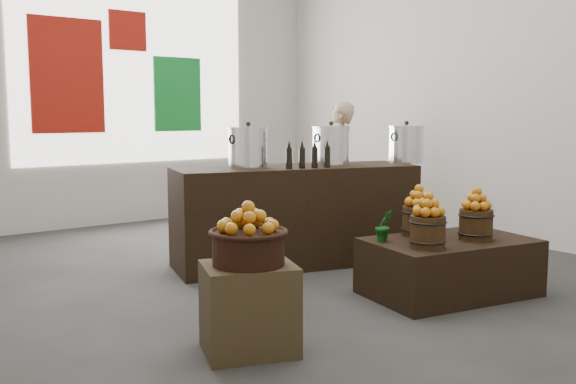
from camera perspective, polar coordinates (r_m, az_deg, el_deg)
ground at (r=5.75m, az=-1.16°, el=-7.52°), size 7.00×7.00×0.00m
back_wall at (r=8.66m, az=-15.30°, el=10.46°), size 6.00×0.04×4.00m
back_opening at (r=8.76m, az=-13.40°, el=10.47°), size 3.20×0.02×2.40m
deco_red_left at (r=8.41m, az=-19.03°, el=9.75°), size 0.90×0.04×1.40m
deco_green_right at (r=9.00m, az=-9.79°, el=8.55°), size 0.70×0.04×1.00m
deco_red_upper at (r=8.75m, az=-14.08°, el=13.74°), size 0.50×0.04×0.50m
crate at (r=3.94m, az=-3.48°, el=-10.29°), size 0.67×0.61×0.54m
wicker_basket at (r=3.85m, az=-3.53°, el=-5.02°), size 0.43×0.43×0.20m
apples_in_basket at (r=3.81m, az=-3.55°, el=-2.23°), size 0.34×0.34×0.18m
display_table at (r=5.31m, az=14.13°, el=-6.48°), size 1.43×1.04×0.45m
apple_bucket_front_left at (r=4.87m, az=12.31°, el=-3.48°), size 0.26×0.26×0.24m
apples_in_bucket_front_left at (r=4.84m, az=12.37°, el=-1.07°), size 0.19×0.19×0.17m
apple_bucket_front_right at (r=5.28m, az=16.36°, el=-2.80°), size 0.26×0.26×0.24m
apples_in_bucket_front_right at (r=5.25m, az=16.43°, el=-0.57°), size 0.19×0.19×0.17m
apple_bucket_rear at (r=5.34m, az=11.51°, el=-2.54°), size 0.26×0.26×0.24m
apples_in_bucket_rear at (r=5.31m, az=11.56°, el=-0.33°), size 0.19×0.19×0.17m
herb_garnish_right at (r=5.63m, az=16.18°, el=-1.98°), size 0.26×0.23×0.28m
herb_garnish_left at (r=5.05m, az=8.53°, el=-2.97°), size 0.16×0.14×0.25m
counter at (r=6.14m, az=0.68°, el=-2.10°), size 2.42×1.35×0.94m
stock_pot_left at (r=5.91m, az=-3.56°, el=3.87°), size 0.36×0.36×0.36m
stock_pot_center at (r=6.22m, az=3.84°, el=4.03°), size 0.36×0.36×0.36m
stock_pot_right at (r=6.61m, az=10.45°, el=4.10°), size 0.36×0.36×0.36m
oil_cruets at (r=5.86m, az=1.53°, el=3.40°), size 0.34×0.15×0.26m
shopper at (r=8.11m, az=4.53°, el=2.39°), size 0.69×0.62×1.58m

